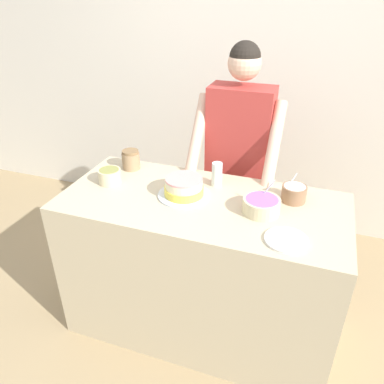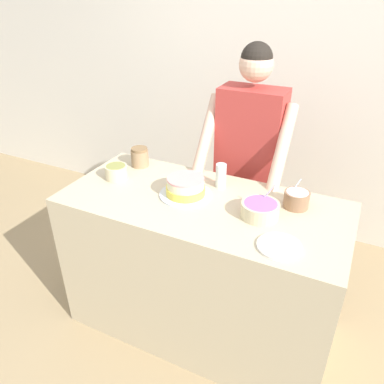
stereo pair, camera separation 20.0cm
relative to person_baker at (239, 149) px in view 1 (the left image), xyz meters
The scene contains 11 objects.
ground_plane 1.40m from the person_baker, 93.73° to the right, with size 14.00×14.00×0.00m, color tan.
wall_back 0.89m from the person_baker, 94.24° to the left, with size 10.00×0.05×2.60m.
counter 0.81m from the person_baker, 95.97° to the right, with size 1.58×0.72×0.94m.
person_baker is the anchor object (origin of this frame).
cake 0.60m from the person_baker, 106.88° to the right, with size 0.30×0.30×0.11m.
frosting_bowl_white 0.59m from the person_baker, 46.35° to the right, with size 0.13×0.13×0.14m.
frosting_bowl_olive 0.86m from the person_baker, 138.38° to the right, with size 0.14×0.14×0.09m.
frosting_bowl_purple 0.66m from the person_baker, 66.42° to the right, with size 0.20×0.20×0.17m.
drinking_glass 0.40m from the person_baker, 95.16° to the right, with size 0.06×0.06×0.14m.
ceramic_plate 0.92m from the person_baker, 62.69° to the right, with size 0.20×0.20×0.01m.
stoneware_jar 0.71m from the person_baker, 149.93° to the right, with size 0.11×0.11×0.12m.
Camera 1 is at (0.53, -1.32, 1.99)m, focal length 35.00 mm.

